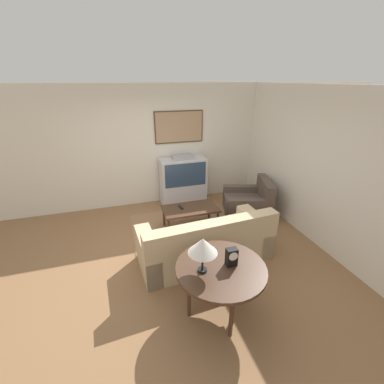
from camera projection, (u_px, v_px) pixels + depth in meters
The scene contains 12 objects.
ground_plane at pixel (170, 252), 4.48m from camera, with size 12.00×12.00×0.00m, color #8E6642.
wall_back at pixel (148, 147), 5.79m from camera, with size 12.00×0.10×2.70m.
wall_right at pixel (310, 165), 4.63m from camera, with size 0.06×12.00×2.70m.
area_rug at pixel (193, 225), 5.27m from camera, with size 2.43×1.59×0.01m.
tv at pixel (183, 181), 6.02m from camera, with size 1.04×0.49×1.20m.
couch at pixel (206, 243), 4.17m from camera, with size 2.18×1.02×0.87m.
armchair at pixel (249, 203), 5.65m from camera, with size 1.16×1.12×0.80m.
coffee_table at pixel (190, 210), 5.04m from camera, with size 1.07×0.58×0.45m.
console_table at pixel (221, 271), 3.07m from camera, with size 1.09×1.09×0.73m.
table_lamp at pixel (203, 246), 2.84m from camera, with size 0.34×0.34×0.44m.
mantel_clock at pixel (232, 257), 3.03m from camera, with size 0.13×0.10×0.23m.
remote at pixel (181, 207), 5.02m from camera, with size 0.07×0.17×0.02m.
Camera 1 is at (-0.71, -3.62, 2.78)m, focal length 24.00 mm.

